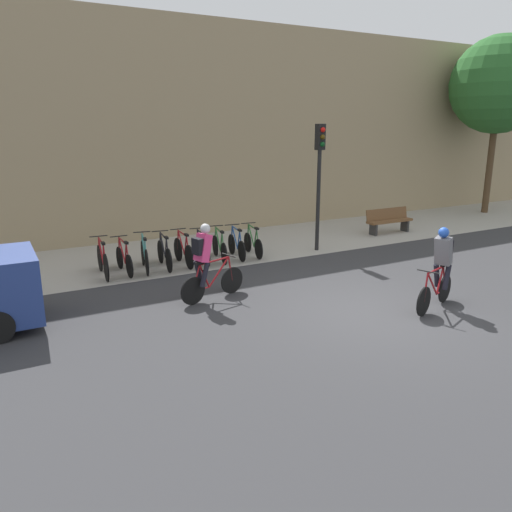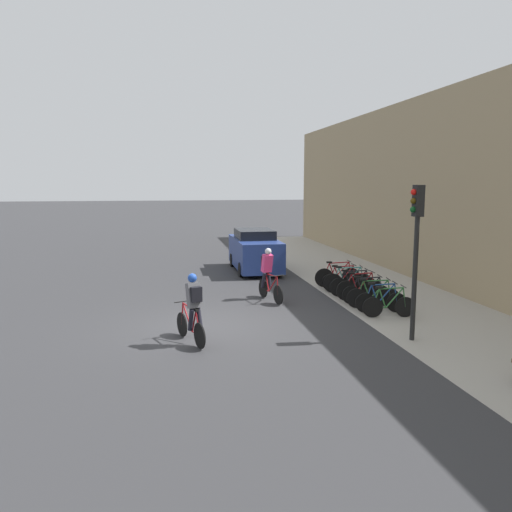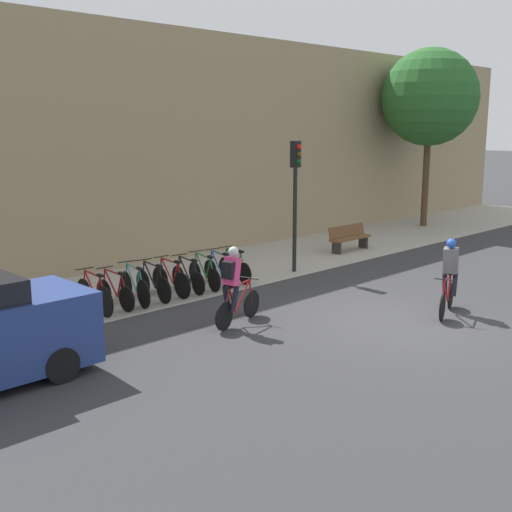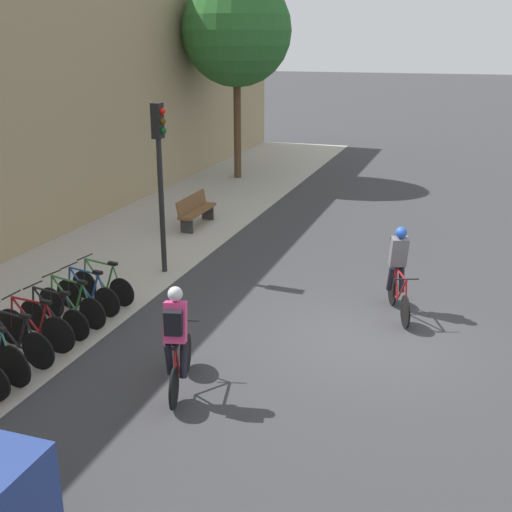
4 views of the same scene
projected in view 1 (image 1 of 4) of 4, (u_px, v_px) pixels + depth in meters
The scene contains 17 objects.
ground at pixel (374, 312), 10.49m from camera, with size 200.00×200.00×0.00m, color #333335.
kerb_strip at pixel (233, 246), 16.22m from camera, with size 44.00×4.50×0.01m, color #A39E93.
building_facade at pixel (200, 130), 17.45m from camera, with size 44.00×0.60×7.31m, color #9E8966.
cyclist_pink at pixel (206, 260), 10.95m from camera, with size 1.70×0.62×1.76m.
cyclist_grey at pixel (441, 264), 10.60m from camera, with size 1.64×0.69×1.75m.
parked_bike_0 at pixel (103, 261), 12.90m from camera, with size 0.46×1.75×0.99m.
parked_bike_1 at pixel (124, 259), 13.16m from camera, with size 0.46×1.59×0.94m.
parked_bike_2 at pixel (145, 256), 13.41m from camera, with size 0.49×1.74×0.99m.
parked_bike_3 at pixel (164, 254), 13.67m from camera, with size 0.46×1.69×0.96m.
parked_bike_4 at pixel (183, 251), 13.93m from camera, with size 0.46×1.65×0.97m.
parked_bike_5 at pixel (202, 250), 14.19m from camera, with size 0.46×1.59×0.93m.
parked_bike_6 at pixel (220, 247), 14.44m from camera, with size 0.48×1.66×0.95m.
parked_bike_7 at pixel (237, 245), 14.70m from camera, with size 0.46×1.56×0.94m.
parked_bike_8 at pixel (253, 243), 14.96m from camera, with size 0.46×1.56×0.94m.
traffic_light_pole at pixel (320, 165), 15.03m from camera, with size 0.26×0.30×3.85m.
bench at pixel (389, 220), 18.08m from camera, with size 1.89×0.44×0.89m.
street_tree_0 at pixel (499, 85), 21.08m from camera, with size 4.05×4.05×7.49m.
Camera 1 is at (-6.89, -7.45, 3.82)m, focal length 35.00 mm.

